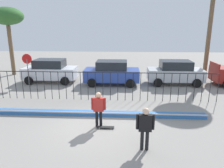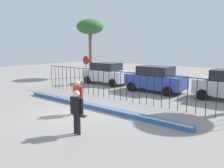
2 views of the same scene
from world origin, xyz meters
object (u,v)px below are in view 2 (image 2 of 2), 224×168
(skateboarder, at_px, (78,94))
(palm_tree_short, at_px, (90,28))
(parked_car_white, at_px, (107,73))
(camera_operator, at_px, (77,108))
(stop_sign, at_px, (86,66))
(parked_car_blue, at_px, (155,79))
(skateboard, at_px, (80,115))

(skateboarder, bearing_deg, palm_tree_short, 142.67)
(skateboarder, bearing_deg, parked_car_white, 132.67)
(camera_operator, xyz_separation_m, palm_tree_short, (-11.45, 12.33, 4.27))
(stop_sign, bearing_deg, parked_car_blue, 7.05)
(skateboarder, distance_m, skateboard, 1.01)
(parked_car_white, bearing_deg, skateboard, -54.91)
(parked_car_blue, relative_size, stop_sign, 1.72)
(skateboard, relative_size, palm_tree_short, 0.13)
(palm_tree_short, bearing_deg, skateboard, -47.40)
(skateboard, distance_m, camera_operator, 2.49)
(parked_car_blue, bearing_deg, skateboard, -85.78)
(skateboard, xyz_separation_m, parked_car_blue, (-0.16, 7.64, 0.91))
(camera_operator, distance_m, parked_car_white, 11.96)
(parked_car_blue, distance_m, stop_sign, 6.51)
(palm_tree_short, bearing_deg, skateboarder, -47.88)
(camera_operator, bearing_deg, parked_car_blue, -38.78)
(parked_car_blue, bearing_deg, palm_tree_short, 165.49)
(stop_sign, bearing_deg, skateboarder, -46.76)
(camera_operator, distance_m, palm_tree_short, 17.35)
(stop_sign, distance_m, palm_tree_short, 6.22)
(skateboarder, xyz_separation_m, parked_car_white, (-4.99, 7.95, -0.03))
(parked_car_blue, bearing_deg, camera_operator, -76.14)
(camera_operator, height_order, stop_sign, stop_sign)
(skateboard, bearing_deg, camera_operator, -67.17)
(parked_car_blue, bearing_deg, parked_car_white, 177.70)
(camera_operator, relative_size, parked_car_white, 0.39)
(skateboard, height_order, parked_car_blue, parked_car_blue)
(camera_operator, bearing_deg, skateboarder, -2.67)
(skateboard, bearing_deg, parked_car_white, 101.33)
(skateboarder, distance_m, camera_operator, 2.65)
(palm_tree_short, bearing_deg, camera_operator, -47.12)
(skateboard, height_order, camera_operator, camera_operator)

